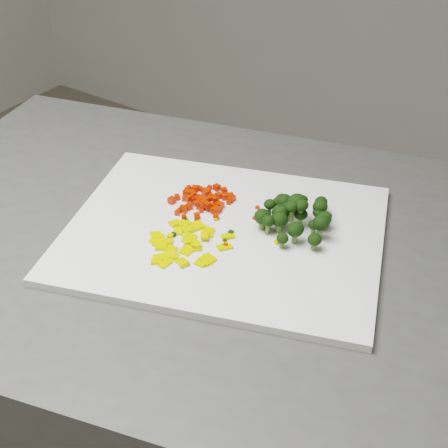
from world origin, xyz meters
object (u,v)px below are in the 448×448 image
Objects in this scene: carrot_pile at (202,196)px; cutting_board at (224,233)px; pepper_pile at (190,242)px; counter_block at (198,424)px; broccoli_pile at (301,211)px.

cutting_board is at bearing -28.75° from carrot_pile.
pepper_pile is at bearing -106.02° from cutting_board.
counter_block is at bearing 127.25° from pepper_pile.
cutting_board is at bearing 24.53° from counter_block.
carrot_pile reaches higher than cutting_board.
broccoli_pile is (0.15, 0.03, 0.01)m from carrot_pile.
carrot_pile is (-0.02, 0.06, 0.48)m from counter_block.
counter_block is 2.18× the size of cutting_board.
carrot_pile reaches higher than counter_block.
pepper_pile is 0.97× the size of broccoli_pile.
counter_block is 0.47m from pepper_pile.
cutting_board is 0.11m from broccoli_pile.
pepper_pile is 0.16m from broccoli_pile.
pepper_pile reaches higher than counter_block.
cutting_board is 3.88× the size of pepper_pile.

